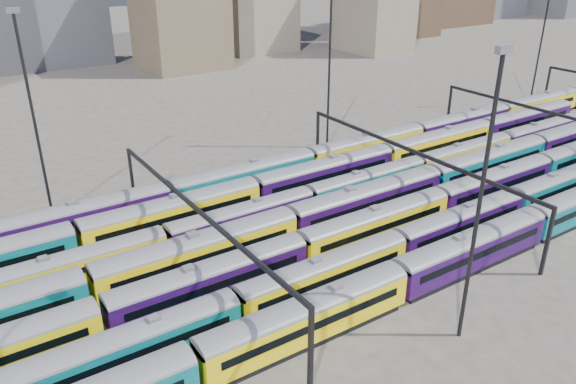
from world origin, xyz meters
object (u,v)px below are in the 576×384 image
rake_0 (398,277)px  rake_1 (398,243)px  rake_2 (301,247)px  mast_2 (481,194)px

rake_0 → rake_1: rake_0 is taller
rake_2 → rake_1: bearing=-28.2°
rake_2 → rake_0: bearing=-66.0°
rake_1 → rake_2: rake_2 is taller
mast_2 → rake_0: bearing=98.9°
rake_2 → mast_2: (5.55, -17.00, 11.25)m
rake_1 → rake_2: 10.59m
rake_2 → mast_2: size_ratio=4.92×
rake_1 → rake_2: (-9.34, 5.00, 0.17)m
rake_0 → rake_2: rake_0 is taller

